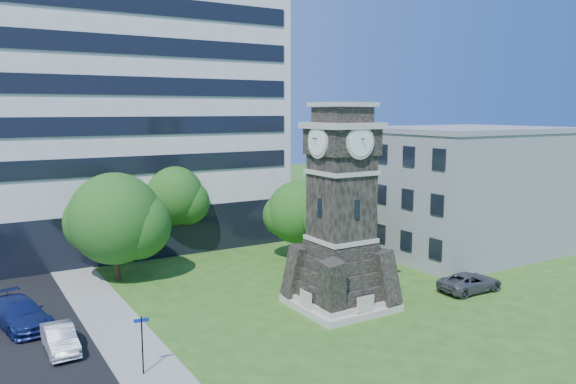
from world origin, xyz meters
TOP-DOWN VIEW (x-y plane):
  - ground at (0.00, 0.00)m, footprint 160.00×160.00m
  - sidewalk at (-9.50, 5.00)m, footprint 3.00×70.00m
  - clock_tower at (3.00, 2.00)m, footprint 5.40×5.40m
  - office_tall at (-3.20, 25.84)m, footprint 26.20×15.11m
  - office_low at (19.97, 8.00)m, footprint 15.20×12.20m
  - car_street_mid at (-12.62, 3.92)m, footprint 1.40×3.87m
  - car_street_north at (-14.01, 8.33)m, footprint 3.40×5.75m
  - car_east_lot at (12.00, -0.11)m, footprint 4.55×2.20m
  - park_bench at (3.41, 0.21)m, footprint 1.93×0.52m
  - street_sign at (-9.86, -0.71)m, footprint 0.66×0.07m
  - tree_nw at (-7.15, 14.10)m, footprint 6.97×6.34m
  - tree_nc at (-1.36, 18.74)m, footprint 5.35×4.86m
  - tree_ne at (6.64, 12.54)m, footprint 5.46×4.96m
  - tree_east at (8.13, 9.25)m, footprint 5.54×5.04m

SIDE VIEW (x-z plane):
  - ground at x=0.00m, z-range 0.00..0.00m
  - sidewalk at x=-9.50m, z-range 0.00..0.06m
  - park_bench at x=3.41m, z-range 0.03..1.03m
  - car_east_lot at x=12.00m, z-range 0.00..1.25m
  - car_street_mid at x=-12.62m, z-range 0.00..1.27m
  - car_street_north at x=-14.01m, z-range 0.00..1.56m
  - street_sign at x=-9.86m, z-range 0.34..3.07m
  - tree_ne at x=6.64m, z-range 0.50..6.78m
  - tree_east at x=8.13m, z-range 0.56..7.02m
  - tree_nw at x=-7.15m, z-range 0.45..8.04m
  - tree_nc at x=-1.36m, z-range 1.06..8.44m
  - office_low at x=19.97m, z-range 0.01..10.41m
  - clock_tower at x=3.00m, z-range -0.83..11.39m
  - office_tall at x=-3.20m, z-range -0.08..28.52m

